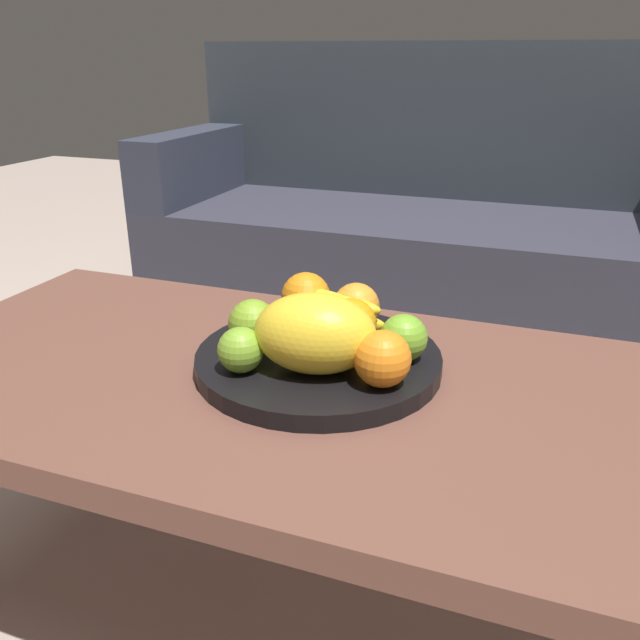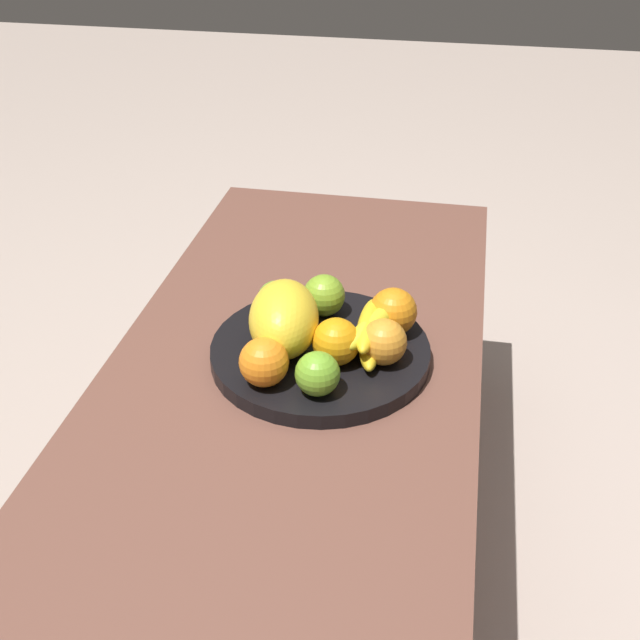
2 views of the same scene
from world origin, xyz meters
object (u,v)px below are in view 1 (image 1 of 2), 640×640
object	(u,v)px
coffee_table	(309,410)
melon_large_front	(315,333)
orange_back	(306,297)
orange_front	(351,324)
fruit_bowl	(320,360)
apple_right	(241,350)
orange_right	(382,359)
orange_left	(356,306)
apple_left	(253,323)
apple_front	(403,338)
couch	(419,236)
banana_bunch	(333,314)

from	to	relation	value
coffee_table	melon_large_front	size ratio (longest dim) A/B	7.87
melon_large_front	orange_back	bearing A→B (deg)	115.35
orange_front	orange_back	distance (m)	0.12
fruit_bowl	apple_right	xyz separation A→B (m)	(-0.08, -0.09, 0.04)
orange_right	coffee_table	bearing A→B (deg)	168.05
orange_left	orange_right	xyz separation A→B (m)	(0.09, -0.17, 0.00)
orange_right	apple_left	xyz separation A→B (m)	(-0.21, 0.05, -0.00)
coffee_table	apple_front	world-z (taller)	apple_front
fruit_bowl	apple_front	size ratio (longest dim) A/B	5.28
couch	orange_right	bearing A→B (deg)	-80.20
orange_front	apple_front	distance (m)	0.08
apple_front	melon_large_front	bearing A→B (deg)	-144.53
orange_back	apple_front	size ratio (longest dim) A/B	1.17
apple_right	banana_bunch	bearing A→B (deg)	66.03
apple_right	orange_left	bearing A→B (deg)	62.54
orange_back	apple_front	world-z (taller)	orange_back
apple_left	apple_right	world-z (taller)	apple_left
orange_front	orange_left	xyz separation A→B (m)	(-0.01, 0.07, -0.00)
orange_front	orange_back	xyz separation A→B (m)	(-0.10, 0.08, 0.00)
couch	orange_right	xyz separation A→B (m)	(0.23, -1.35, 0.21)
orange_front	apple_front	size ratio (longest dim) A/B	1.12
melon_large_front	apple_right	distance (m)	0.10
fruit_bowl	banana_bunch	xyz separation A→B (m)	(-0.01, 0.07, 0.04)
couch	fruit_bowl	xyz separation A→B (m)	(0.13, -1.29, 0.16)
apple_right	orange_back	bearing A→B (deg)	85.51
orange_front	apple_left	xyz separation A→B (m)	(-0.13, -0.04, -0.00)
melon_large_front	apple_left	bearing A→B (deg)	159.17
orange_left	apple_front	bearing A→B (deg)	-41.65
melon_large_front	apple_front	size ratio (longest dim) A/B	2.45
orange_left	orange_back	distance (m)	0.08
orange_left	apple_front	size ratio (longest dim) A/B	1.09
melon_large_front	apple_left	xyz separation A→B (m)	(-0.11, 0.04, -0.02)
couch	apple_left	bearing A→B (deg)	-88.76
apple_front	banana_bunch	xyz separation A→B (m)	(-0.12, 0.05, -0.00)
fruit_bowl	apple_right	world-z (taller)	apple_right
apple_front	fruit_bowl	bearing A→B (deg)	-170.94
apple_left	apple_front	bearing A→B (deg)	8.10
orange_left	apple_right	xyz separation A→B (m)	(-0.10, -0.19, -0.01)
fruit_bowl	banana_bunch	distance (m)	0.09
fruit_bowl	banana_bunch	size ratio (longest dim) A/B	2.19
orange_right	apple_left	bearing A→B (deg)	166.08
orange_right	banana_bunch	xyz separation A→B (m)	(-0.11, 0.14, -0.01)
fruit_bowl	orange_right	size ratio (longest dim) A/B	4.73
banana_bunch	apple_front	bearing A→B (deg)	-24.21
orange_back	melon_large_front	bearing A→B (deg)	-64.65
coffee_table	orange_right	distance (m)	0.16
orange_right	apple_right	world-z (taller)	orange_right
fruit_bowl	apple_front	xyz separation A→B (m)	(0.12, 0.02, 0.05)
orange_back	couch	bearing A→B (deg)	93.05
banana_bunch	coffee_table	bearing A→B (deg)	-87.96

